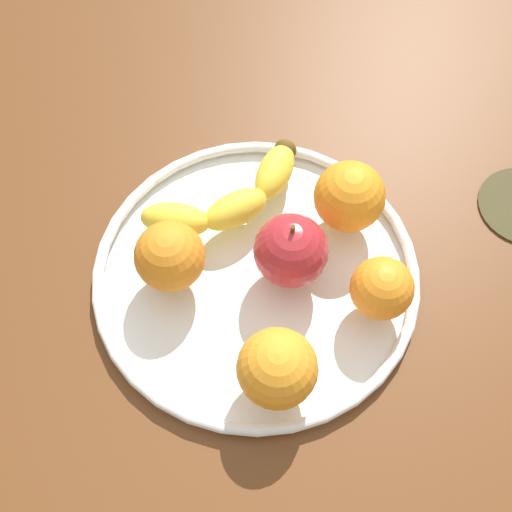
# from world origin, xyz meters

# --- Properties ---
(ground_plane) EXTENTS (1.11, 1.11, 0.04)m
(ground_plane) POSITION_xyz_m (0.00, 0.00, -0.02)
(ground_plane) COLOR brown
(fruit_bowl) EXTENTS (0.35, 0.35, 0.02)m
(fruit_bowl) POSITION_xyz_m (0.00, 0.00, 0.01)
(fruit_bowl) COLOR white
(fruit_bowl) RESTS_ON ground_plane
(banana) EXTENTS (0.20, 0.11, 0.04)m
(banana) POSITION_xyz_m (-0.01, 0.08, 0.04)
(banana) COLOR yellow
(banana) RESTS_ON fruit_bowl
(apple) EXTENTS (0.08, 0.08, 0.08)m
(apple) POSITION_xyz_m (0.03, -0.01, 0.06)
(apple) COLOR #AD252C
(apple) RESTS_ON fruit_bowl
(orange_front_left) EXTENTS (0.08, 0.08, 0.08)m
(orange_front_left) POSITION_xyz_m (0.11, 0.05, 0.06)
(orange_front_left) COLOR orange
(orange_front_left) RESTS_ON fruit_bowl
(orange_front_right) EXTENTS (0.07, 0.07, 0.07)m
(orange_front_right) POSITION_xyz_m (-0.09, 0.01, 0.05)
(orange_front_right) COLOR orange
(orange_front_right) RESTS_ON fruit_bowl
(orange_back_right) EXTENTS (0.08, 0.08, 0.08)m
(orange_back_right) POSITION_xyz_m (-0.01, -0.12, 0.06)
(orange_back_right) COLOR orange
(orange_back_right) RESTS_ON fruit_bowl
(orange_center) EXTENTS (0.06, 0.06, 0.06)m
(orange_center) POSITION_xyz_m (0.11, -0.06, 0.05)
(orange_center) COLOR orange
(orange_center) RESTS_ON fruit_bowl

